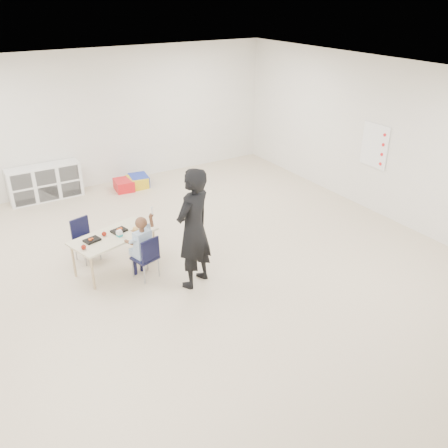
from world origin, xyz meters
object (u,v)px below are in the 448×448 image
table (115,251)px  cubby_shelf (45,182)px  chair_near (145,257)px  child (144,245)px  adult (194,229)px

table → cubby_shelf: bearing=79.0°
chair_near → child: 0.19m
chair_near → adult: 0.92m
table → cubby_shelf: (-0.28, 3.28, 0.06)m
table → chair_near: (0.29, -0.47, 0.05)m
child → adult: 0.82m
table → child: child is taller
cubby_shelf → child: bearing=-81.4°
child → adult: adult is taller
child → table: bearing=105.9°
chair_near → child: child is taller
table → chair_near: bearing=-74.1°
cubby_shelf → chair_near: bearing=-81.4°
chair_near → cubby_shelf: 3.79m
cubby_shelf → adult: size_ratio=0.80×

